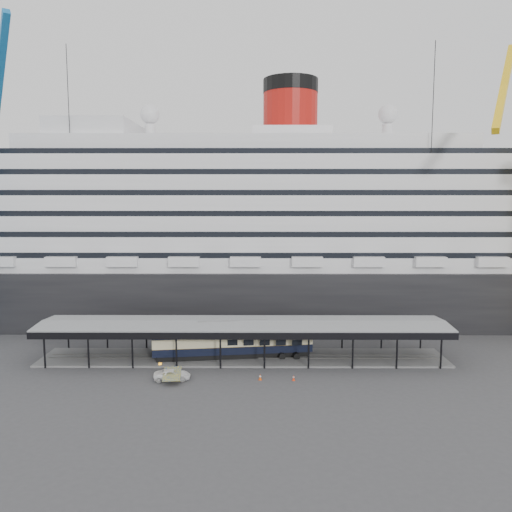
{
  "coord_description": "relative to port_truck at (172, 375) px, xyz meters",
  "views": [
    {
      "loc": [
        2.06,
        -62.47,
        22.18
      ],
      "look_at": [
        1.75,
        8.0,
        14.06
      ],
      "focal_mm": 35.0,
      "sensor_mm": 36.0,
      "label": 1
    }
  ],
  "objects": [
    {
      "name": "cruise_ship",
      "position": [
        8.57,
        35.31,
        17.73
      ],
      "size": [
        130.0,
        30.0,
        43.9
      ],
      "color": "black",
      "rests_on": "ground"
    },
    {
      "name": "pullman_carriage",
      "position": [
        7.09,
        8.31,
        2.0
      ],
      "size": [
        22.17,
        5.62,
        21.58
      ],
      "rotation": [
        0.0,
        0.0,
        0.13
      ],
      "color": "black",
      "rests_on": "ground"
    },
    {
      "name": "traffic_cone_left",
      "position": [
        0.62,
        0.15,
        -0.21
      ],
      "size": [
        0.52,
        0.52,
        0.82
      ],
      "rotation": [
        0.0,
        0.0,
        0.26
      ],
      "color": "red",
      "rests_on": "ground"
    },
    {
      "name": "traffic_cone_right",
      "position": [
        14.94,
        -0.15,
        -0.28
      ],
      "size": [
        0.45,
        0.45,
        0.68
      ],
      "rotation": [
        0.0,
        0.0,
        -0.34
      ],
      "color": "red",
      "rests_on": "ground"
    },
    {
      "name": "platform_canopy",
      "position": [
        8.52,
        8.31,
        1.74
      ],
      "size": [
        56.0,
        9.18,
        5.3
      ],
      "color": "slate",
      "rests_on": "ground"
    },
    {
      "name": "port_truck",
      "position": [
        0.0,
        0.0,
        0.0
      ],
      "size": [
        4.68,
        2.58,
        1.24
      ],
      "primitive_type": "imported",
      "rotation": [
        0.0,
        0.0,
        1.69
      ],
      "color": "white",
      "rests_on": "ground"
    },
    {
      "name": "traffic_cone_mid",
      "position": [
        10.84,
        0.0,
        -0.25
      ],
      "size": [
        0.39,
        0.39,
        0.75
      ],
      "rotation": [
        0.0,
        0.0,
        -0.02
      ],
      "color": "#DF4B0C",
      "rests_on": "ground"
    },
    {
      "name": "ground",
      "position": [
        8.52,
        3.31,
        -0.62
      ],
      "size": [
        200.0,
        200.0,
        0.0
      ],
      "primitive_type": "plane",
      "color": "#3B3B3D",
      "rests_on": "ground"
    }
  ]
}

